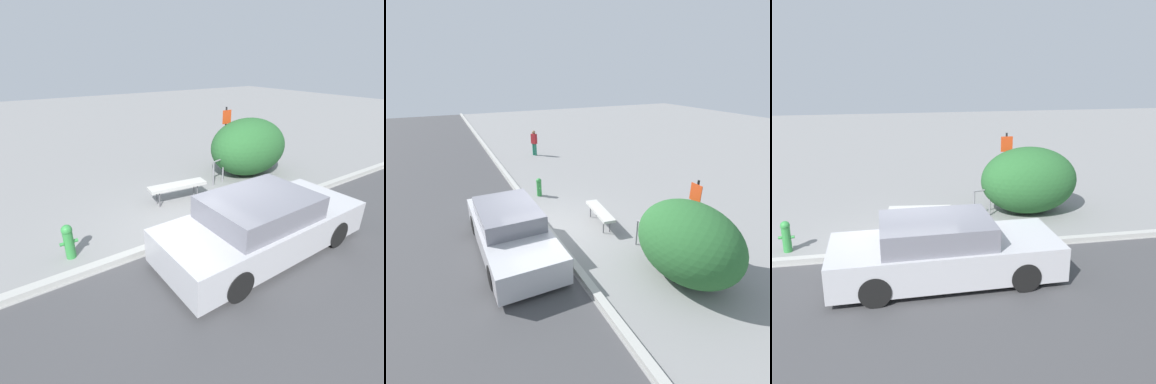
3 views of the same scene
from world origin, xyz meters
TOP-DOWN VIEW (x-y plane):
  - ground_plane at (0.00, 0.00)m, footprint 60.00×60.00m
  - curb at (0.00, 0.00)m, footprint 60.00×0.20m
  - bench at (0.34, 1.77)m, footprint 1.72×0.60m
  - bike_rack at (2.17, 2.20)m, footprint 0.55×0.18m
  - sign_post at (3.09, 3.02)m, footprint 0.36×0.08m
  - fire_hydrant at (-2.90, 0.69)m, footprint 0.36×0.22m
  - shrub_hedge at (3.62, 2.40)m, footprint 2.87×2.13m
  - pedestrian at (-9.14, 2.45)m, footprint 0.39×0.34m
  - parked_car_near at (0.57, -1.29)m, footprint 4.67×1.87m

SIDE VIEW (x-z plane):
  - ground_plane at x=0.00m, z-range 0.00..0.00m
  - curb at x=0.00m, z-range 0.00..0.13m
  - fire_hydrant at x=-2.90m, z-range 0.03..0.79m
  - bench at x=0.34m, z-range 0.21..0.75m
  - bike_rack at x=2.17m, z-range 0.09..0.91m
  - parked_car_near at x=0.57m, z-range -0.04..1.27m
  - pedestrian at x=-9.14m, z-range 0.05..1.56m
  - shrub_hedge at x=3.62m, z-range 0.00..1.97m
  - sign_post at x=3.09m, z-range 0.23..2.53m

